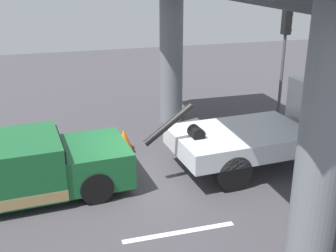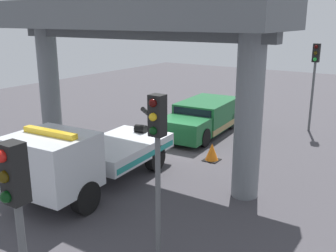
{
  "view_description": "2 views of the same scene",
  "coord_description": "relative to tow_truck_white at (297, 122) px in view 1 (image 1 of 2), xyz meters",
  "views": [
    {
      "loc": [
        -2.53,
        -10.41,
        5.6
      ],
      "look_at": [
        0.73,
        0.74,
        1.24
      ],
      "focal_mm": 45.8,
      "sensor_mm": 36.0,
      "label": 1
    },
    {
      "loc": [
        13.04,
        8.94,
        5.54
      ],
      "look_at": [
        1.02,
        0.96,
        1.57
      ],
      "focal_mm": 41.61,
      "sensor_mm": 36.0,
      "label": 2
    }
  ],
  "objects": [
    {
      "name": "traffic_cone_orange",
      "position": [
        -4.88,
        2.15,
        -0.86
      ],
      "size": [
        0.61,
        0.61,
        0.73
      ],
      "color": "orange",
      "rests_on": "ground"
    },
    {
      "name": "traffic_light_far",
      "position": [
        1.95,
        4.27,
        1.74
      ],
      "size": [
        0.39,
        0.32,
        4.02
      ],
      "color": "#515456",
      "rests_on": "ground"
    },
    {
      "name": "lane_stripe_mid",
      "position": [
        -4.57,
        -2.73,
        -1.2
      ],
      "size": [
        2.6,
        0.16,
        0.01
      ],
      "primitive_type": "cube",
      "color": "silver",
      "rests_on": "ground"
    },
    {
      "name": "towed_van_green",
      "position": [
        -8.09,
        -0.06,
        -0.42
      ],
      "size": [
        5.33,
        2.52,
        1.58
      ],
      "color": "#195B2D",
      "rests_on": "ground"
    },
    {
      "name": "tow_truck_white",
      "position": [
        0.0,
        0.0,
        0.0
      ],
      "size": [
        7.32,
        2.78,
        2.46
      ],
      "color": "silver",
      "rests_on": "ground"
    },
    {
      "name": "ground_plane",
      "position": [
        -4.57,
        -0.06,
        -1.25
      ],
      "size": [
        60.0,
        40.0,
        0.1
      ],
      "primitive_type": "cube",
      "color": "#423F44"
    }
  ]
}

